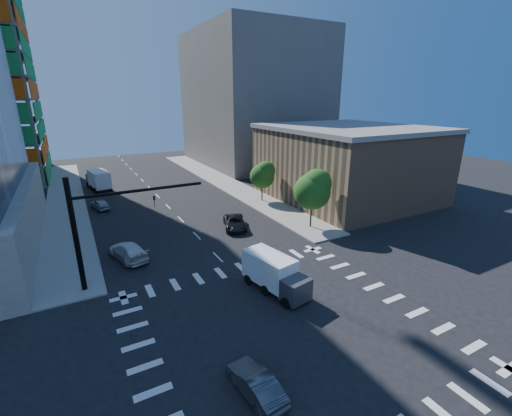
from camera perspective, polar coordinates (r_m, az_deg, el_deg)
ground at (r=24.08m, az=5.28°, el=-19.28°), size 160.00×160.00×0.00m
road_markings at (r=24.08m, az=5.28°, el=-19.27°), size 20.00×20.00×0.01m
sidewalk_ne at (r=62.18m, az=-5.64°, el=4.47°), size 5.00×60.00×0.15m
sidewalk_nw at (r=57.61m, az=-29.13°, el=1.13°), size 5.00×60.00×0.15m
commercial_building at (r=52.94m, az=14.90°, el=7.37°), size 20.50×22.50×10.60m
bg_building_ne at (r=80.28m, az=-0.41°, el=17.63°), size 24.00×30.00×28.00m
signal_mast_nw at (r=28.72m, az=-25.15°, el=-2.16°), size 10.20×0.40×9.00m
tree_south at (r=39.15m, az=9.60°, el=3.16°), size 4.16×4.16×6.82m
tree_north at (r=49.16m, az=1.21°, el=5.60°), size 3.54×3.52×5.78m
car_nb_far at (r=39.71m, az=-3.54°, el=-2.43°), size 3.83×5.58×1.42m
car_sb_near at (r=34.51m, az=-20.54°, el=-6.74°), size 3.48×5.74×1.56m
car_sb_mid at (r=50.92m, az=-24.53°, el=0.54°), size 2.44×4.25×1.36m
car_sb_cross at (r=19.57m, az=-0.06°, el=-27.24°), size 1.76×4.11×1.32m
box_truck_near at (r=27.11m, az=3.49°, el=-11.42°), size 3.29×5.72×2.82m
box_truck_far at (r=62.24m, az=-24.83°, el=4.15°), size 3.58×6.42×3.18m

